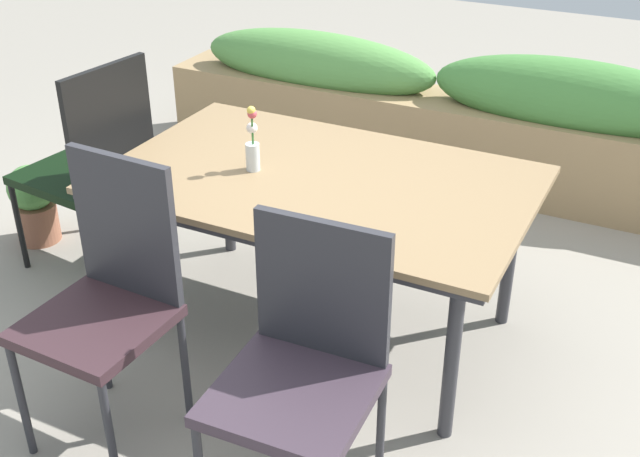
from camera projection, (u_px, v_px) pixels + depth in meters
ground_plane at (316, 336)px, 3.37m from camera, size 12.00×12.00×0.00m
dining_table at (320, 189)px, 3.12m from camera, size 1.63×1.02×0.71m
chair_end_left at (94, 159)px, 3.60m from camera, size 0.55×0.55×1.02m
chair_near_left at (109, 290)px, 2.64m from camera, size 0.44×0.44×1.02m
chair_near_right at (304, 360)px, 2.37m from camera, size 0.47×0.47×0.95m
flower_vase at (252, 145)px, 3.09m from camera, size 0.06×0.06×0.27m
planter_box at (436, 115)px, 4.57m from camera, size 3.33×0.42×0.81m
potted_plant at (34, 202)px, 3.98m from camera, size 0.23×0.23×0.41m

